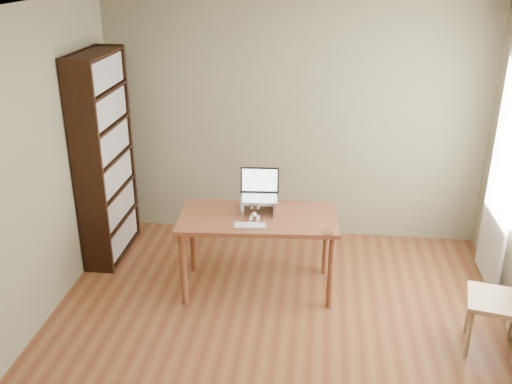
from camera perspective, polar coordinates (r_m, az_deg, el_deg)
name	(u,v)px	position (r m, az deg, el deg)	size (l,w,h in m)	color
room	(280,208)	(3.97, 2.40, -1.59)	(4.04, 4.54, 2.64)	brown
bookshelf	(105,158)	(5.87, -14.88, 3.29)	(0.30, 0.90, 2.10)	black
desk	(258,226)	(5.17, 0.20, -3.38)	(1.47, 0.81, 0.75)	brown
laptop_stand	(259,204)	(5.17, 0.31, -1.21)	(0.32, 0.25, 0.13)	silver
laptop	(260,190)	(5.18, 0.39, 0.19)	(0.37, 0.31, 0.25)	silver
keyboard	(250,226)	(4.94, -0.58, -3.38)	(0.30, 0.15, 0.02)	silver
coaster	(327,232)	(4.87, 7.16, -4.04)	(0.10, 0.10, 0.01)	#54381C
cat	(256,204)	(5.21, 0.00, -1.26)	(0.24, 0.48, 0.15)	#484038
chair	(508,294)	(4.85, 23.86, -9.35)	(0.50, 0.50, 0.95)	tan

